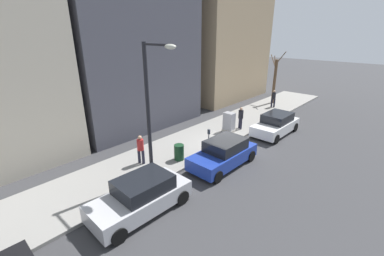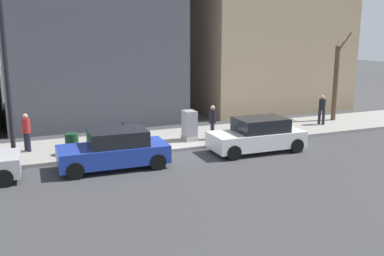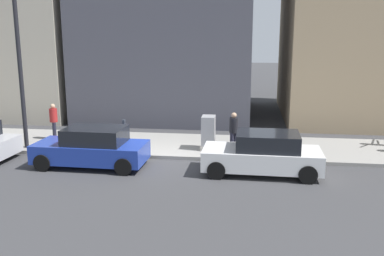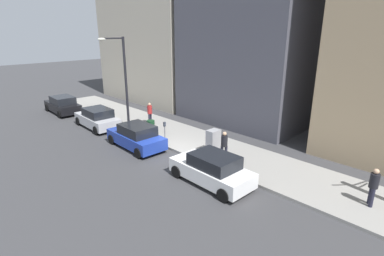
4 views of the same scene
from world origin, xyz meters
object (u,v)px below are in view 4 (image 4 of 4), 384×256
Objects in this scene: parking_meter at (165,130)px; utility_box at (213,142)px; parked_car_silver at (97,118)px; parked_car_black at (63,105)px; streetlamp at (122,75)px; parked_car_blue at (136,137)px; parked_car_white at (212,169)px; pedestrian_near_meter at (373,185)px; pedestrian_midblock at (224,144)px; trash_bin at (151,127)px; office_tower_right at (177,21)px; pedestrian_far_corner at (150,112)px.

parking_meter is 0.94× the size of utility_box.
parked_car_silver is 6.08m from parked_car_black.
parked_car_black is 3.15× the size of parking_meter.
parked_car_silver is 0.66× the size of streetlamp.
parked_car_white is at bearing -89.00° from parked_car_blue.
pedestrian_near_meter is (3.05, -12.45, 0.35)m from parked_car_blue.
pedestrian_midblock is (2.26, 1.15, 0.35)m from parked_car_white.
pedestrian_midblock reaches higher than trash_bin.
parked_car_white is 17.95m from parked_car_black.
parked_car_black is at bearing 101.55° from trash_bin.
pedestrian_near_meter is (1.55, -16.08, -2.93)m from streetlamp.
utility_box is at bearing -79.46° from parked_car_black.
office_tower_right is (11.16, 11.21, 6.98)m from parking_meter.
utility_box is (2.52, -4.19, 0.11)m from parked_car_blue.
parked_car_black is at bearing 90.77° from parked_car_white.
pedestrian_midblock is at bearing -105.61° from utility_box.
streetlamp is (1.55, 10.05, 3.28)m from parked_car_white.
parked_car_silver is 2.57× the size of pedestrian_far_corner.
pedestrian_midblock is (-0.30, -1.07, 0.24)m from utility_box.
parked_car_blue is 2.97× the size of utility_box.
pedestrian_near_meter is at bearing -78.99° from parked_car_silver.
pedestrian_near_meter is 25.83m from office_tower_right.
pedestrian_far_corner is (1.22, 1.73, 0.49)m from trash_bin.
trash_bin is 6.64m from pedestrian_midblock.
parking_meter is at bearing 74.14° from parked_car_white.
pedestrian_midblock is 1.00× the size of pedestrian_far_corner.
streetlamp reaches higher than parked_car_white.
parking_meter is at bearing -134.86° from office_tower_right.
parked_car_blue is at bearing -112.49° from streetlamp.
office_tower_right reaches higher than parking_meter.
pedestrian_near_meter is (3.10, -6.04, 0.35)m from parked_car_white.
parked_car_blue is 1.86m from parking_meter.
parked_car_black is at bearing 68.83° from pedestrian_near_meter.
parked_car_blue is at bearing -147.48° from trash_bin.
pedestrian_near_meter is at bearing -61.82° from parked_car_white.
pedestrian_near_meter is 7.23m from pedestrian_midblock.
pedestrian_near_meter is 1.00× the size of pedestrian_midblock.
parking_meter is at bearing -101.98° from trash_bin.
utility_box is at bearing -125.16° from office_tower_right.
utility_box is 0.86× the size of pedestrian_midblock.
pedestrian_midblock is (-0.83, 7.18, 0.00)m from pedestrian_near_meter.
parked_car_white is 6.41m from parked_car_blue.
parked_car_black is 16.95m from pedestrian_midblock.
parked_car_white is at bearing -106.89° from parking_meter.
pedestrian_far_corner is at bearing -67.06° from parked_car_black.
pedestrian_far_corner is 13.83m from office_tower_right.
office_tower_right is at bearing 38.54° from pedestrian_near_meter.
parking_meter is at bearing -80.87° from parked_car_black.
parked_car_blue is at bearing -90.23° from parked_car_silver.
pedestrian_midblock and pedestrian_far_corner have the same top height.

